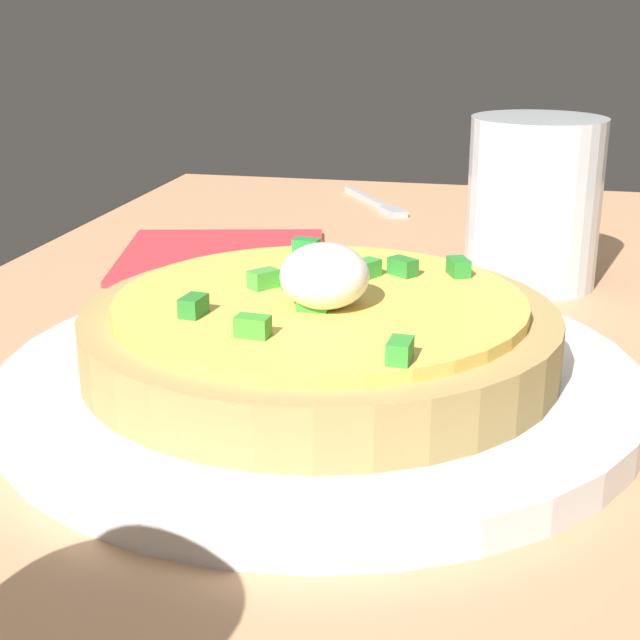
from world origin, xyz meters
TOP-DOWN VIEW (x-y plane):
  - dining_table at (0.00, 0.00)cm, footprint 92.62×64.86cm
  - plate at (4.08, -7.60)cm, footprint 27.84×27.84cm
  - pizza at (4.10, -7.59)cm, footprint 20.54×20.54cm
  - cup_far at (-15.34, 1.18)cm, footprint 7.92×7.92cm
  - fork at (-35.18, -11.40)cm, footprint 10.25×6.95cm
  - napkin at (-16.54, -18.86)cm, footprint 16.16×16.16cm

SIDE VIEW (x-z plane):
  - dining_table at x=0.00cm, z-range 0.00..2.34cm
  - napkin at x=-16.54cm, z-range 2.34..2.74cm
  - fork at x=-35.18cm, z-range 2.34..2.84cm
  - plate at x=4.08cm, z-range 2.34..3.77cm
  - pizza at x=4.10cm, z-range 2.48..8.20cm
  - cup_far at x=-15.34cm, z-range 1.87..11.89cm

